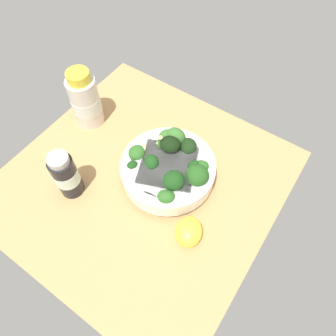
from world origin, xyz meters
TOP-DOWN VIEW (x-y plane):
  - ground_plane at (0.00, 0.00)cm, footprint 57.50×57.50cm
  - bowl_of_broccoli at (4.16, -4.53)cm, footprint 20.46×20.46cm
  - lemon_wedge at (-5.23, -15.53)cm, footprint 7.98×7.42cm
  - bottle_tall at (6.91, 21.60)cm, footprint 6.98×6.98cm
  - bottle_short at (-10.52, 11.26)cm, footprint 5.16×5.16cm

SIDE VIEW (x-z plane):
  - ground_plane at x=0.00cm, z-range -3.04..0.00cm
  - lemon_wedge at x=-5.23cm, z-range 0.00..4.09cm
  - bowl_of_broccoli at x=4.16cm, z-range -0.58..8.39cm
  - bottle_short at x=-10.52cm, z-range -0.23..11.95cm
  - bottle_tall at x=6.91cm, z-range -0.74..14.45cm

